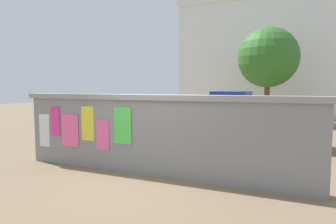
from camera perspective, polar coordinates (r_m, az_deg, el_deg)
ground at (r=14.16m, az=11.69°, el=-3.30°), size 60.00×60.00×0.00m
poster_wall at (r=6.49m, az=-2.97°, el=-4.37°), size 7.20×0.42×1.82m
auto_rickshaw_truck at (r=10.35m, az=17.85°, el=-1.36°), size 3.64×1.59×1.85m
motorcycle at (r=11.59m, az=0.86°, el=-2.67°), size 1.87×0.68×0.87m
bicycle_near at (r=8.87m, az=-11.35°, el=-5.72°), size 1.65×0.60×0.95m
bicycle_far at (r=8.54m, az=2.89°, el=-6.04°), size 1.71×0.44×0.95m
person_walking at (r=9.64m, az=-4.42°, el=-1.07°), size 0.35×0.35×1.62m
tree_roadside at (r=17.59m, az=19.23°, el=10.14°), size 3.41×3.41×5.41m
building_background at (r=23.40m, az=20.36°, el=10.12°), size 13.58×5.78×8.49m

